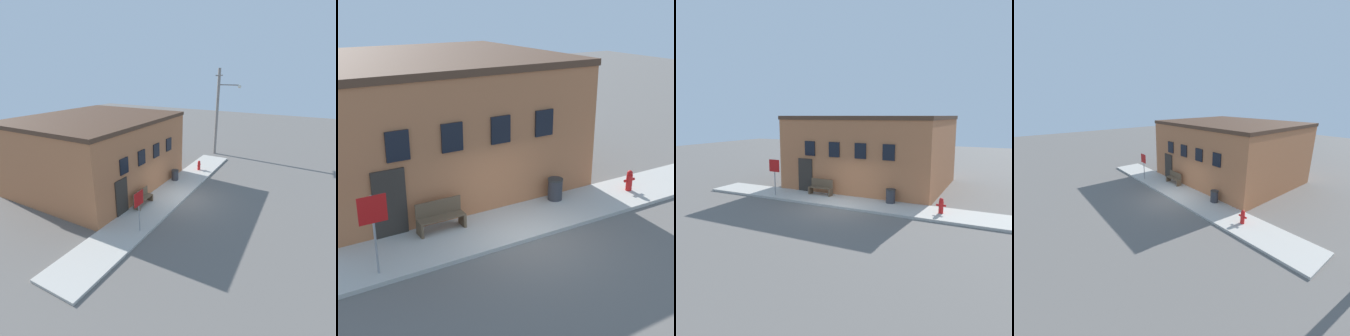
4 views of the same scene
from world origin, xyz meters
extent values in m
plane|color=#66605B|center=(0.00, 0.00, 0.00)|extent=(80.00, 80.00, 0.00)
cube|color=#BCB7AD|center=(0.00, 1.16, 0.06)|extent=(18.45, 2.32, 0.13)
cube|color=#B26B42|center=(-0.53, 6.59, 2.31)|extent=(9.76, 8.53, 4.62)
cube|color=#4C3323|center=(-0.53, 6.59, 4.74)|extent=(9.86, 8.63, 0.24)
cube|color=black|center=(-3.09, 2.29, 2.86)|extent=(0.70, 0.08, 0.90)
cube|color=black|center=(-1.38, 2.29, 2.86)|extent=(0.70, 0.08, 0.90)
cube|color=black|center=(0.33, 2.29, 2.86)|extent=(0.70, 0.08, 0.90)
cube|color=black|center=(2.03, 2.29, 2.86)|extent=(0.70, 0.08, 0.90)
cube|color=#2D2823|center=(-3.45, 2.29, 1.10)|extent=(1.00, 0.08, 2.20)
cylinder|color=red|center=(5.16, 1.17, 0.44)|extent=(0.23, 0.23, 0.62)
sphere|color=red|center=(5.16, 1.17, 0.81)|extent=(0.21, 0.21, 0.21)
cylinder|color=red|center=(4.98, 1.17, 0.53)|extent=(0.13, 0.10, 0.10)
cylinder|color=red|center=(5.34, 1.17, 0.53)|extent=(0.13, 0.10, 0.10)
cylinder|color=gray|center=(-4.43, 0.47, 1.21)|extent=(0.06, 0.06, 2.17)
cube|color=red|center=(-4.43, 0.45, 1.93)|extent=(0.73, 0.02, 0.73)
cube|color=brown|center=(-2.77, 1.79, 0.34)|extent=(0.08, 0.44, 0.42)
cube|color=brown|center=(-1.37, 1.79, 0.34)|extent=(0.08, 0.44, 0.42)
cube|color=brown|center=(-2.07, 1.79, 0.57)|extent=(1.48, 0.44, 0.04)
cube|color=brown|center=(-2.07, 1.99, 0.83)|extent=(1.48, 0.04, 0.48)
cylinder|color=#333338|center=(2.32, 1.92, 0.49)|extent=(0.51, 0.51, 0.72)
cylinder|color=#2D2D2D|center=(2.32, 1.92, 0.87)|extent=(0.53, 0.53, 0.06)
camera|label=1|loc=(-13.70, -6.18, 7.68)|focal=28.00mm
camera|label=2|loc=(-7.03, -10.18, 6.79)|focal=50.00mm
camera|label=3|loc=(7.86, -14.83, 4.87)|focal=35.00mm
camera|label=4|loc=(11.67, -8.08, 6.56)|focal=24.00mm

